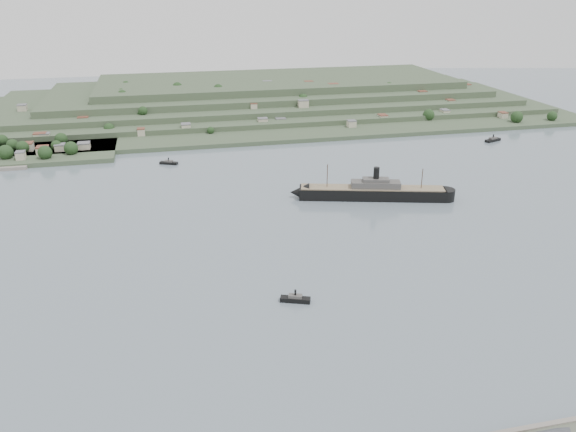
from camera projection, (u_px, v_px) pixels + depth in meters
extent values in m
plane|color=slate|center=(321.00, 253.00, 320.34)|extent=(1400.00, 1400.00, 0.00)
cube|color=#32462F|center=(235.00, 114.00, 643.15)|extent=(760.00, 260.00, 4.00)
cube|color=#32462F|center=(248.00, 105.00, 667.98)|extent=(680.00, 220.00, 5.00)
cube|color=#32462F|center=(258.00, 98.00, 682.42)|extent=(600.00, 200.00, 6.00)
cube|color=#32462F|center=(268.00, 90.00, 696.47)|extent=(520.00, 180.00, 7.00)
cube|color=#32462F|center=(277.00, 81.00, 710.13)|extent=(440.00, 160.00, 8.00)
cube|color=#32462F|center=(30.00, 152.00, 503.19)|extent=(150.00, 90.00, 4.00)
cube|color=gray|center=(14.00, 167.00, 464.65)|extent=(22.00, 14.00, 2.80)
cube|color=black|center=(372.00, 193.00, 398.48)|extent=(102.95, 40.31, 8.01)
cone|color=black|center=(300.00, 192.00, 400.44)|extent=(16.85, 16.85, 13.73)
cylinder|color=black|center=(445.00, 194.00, 396.52)|extent=(13.73, 13.73, 8.01)
cube|color=#7D6D53|center=(372.00, 188.00, 396.80)|extent=(100.44, 38.61, 0.69)
cube|color=#484643|center=(376.00, 184.00, 395.74)|extent=(35.82, 18.96, 4.58)
cube|color=#484643|center=(376.00, 180.00, 394.54)|extent=(19.77, 12.54, 2.86)
cylinder|color=black|center=(376.00, 174.00, 392.86)|extent=(4.12, 4.12, 10.30)
cylinder|color=#402B1D|center=(327.00, 177.00, 395.05)|extent=(0.57, 0.57, 18.30)
cylinder|color=#402B1D|center=(422.00, 180.00, 392.97)|extent=(0.57, 0.57, 16.02)
cube|color=black|center=(295.00, 300.00, 271.21)|extent=(15.00, 8.73, 2.33)
cube|color=#484643|center=(295.00, 296.00, 270.53)|extent=(7.23, 5.20, 1.75)
cylinder|color=black|center=(295.00, 293.00, 269.78)|extent=(0.97, 0.97, 3.40)
cube|color=black|center=(169.00, 163.00, 474.93)|extent=(15.79, 9.83, 2.04)
cube|color=#484643|center=(169.00, 161.00, 474.34)|extent=(7.68, 5.80, 1.53)
cylinder|color=black|center=(168.00, 159.00, 473.68)|extent=(0.85, 0.85, 2.98)
cube|color=black|center=(493.00, 140.00, 542.55)|extent=(18.89, 11.55, 2.44)
cube|color=#484643|center=(493.00, 138.00, 541.84)|extent=(9.17, 6.85, 1.83)
cylinder|color=black|center=(493.00, 136.00, 541.05)|extent=(1.02, 1.02, 3.56)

